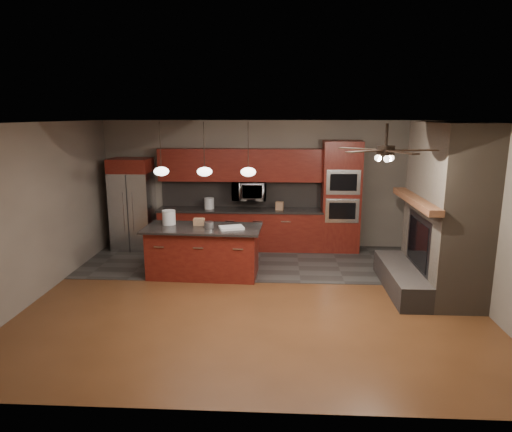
# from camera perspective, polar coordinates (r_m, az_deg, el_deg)

# --- Properties ---
(ground) EXTENTS (7.00, 7.00, 0.00)m
(ground) POSITION_cam_1_polar(r_m,az_deg,el_deg) (7.61, -0.15, -9.95)
(ground) COLOR brown
(ground) RESTS_ON ground
(ceiling) EXTENTS (7.00, 6.00, 0.02)m
(ceiling) POSITION_cam_1_polar(r_m,az_deg,el_deg) (7.03, -0.16, 11.63)
(ceiling) COLOR white
(ceiling) RESTS_ON back_wall
(back_wall) EXTENTS (7.00, 0.02, 2.80)m
(back_wall) POSITION_cam_1_polar(r_m,az_deg,el_deg) (10.14, 0.79, 3.96)
(back_wall) COLOR slate
(back_wall) RESTS_ON ground
(right_wall) EXTENTS (0.02, 6.00, 2.80)m
(right_wall) POSITION_cam_1_polar(r_m,az_deg,el_deg) (7.83, 26.37, 0.08)
(right_wall) COLOR slate
(right_wall) RESTS_ON ground
(left_wall) EXTENTS (0.02, 6.00, 2.80)m
(left_wall) POSITION_cam_1_polar(r_m,az_deg,el_deg) (8.17, -25.48, 0.64)
(left_wall) COLOR slate
(left_wall) RESTS_ON ground
(slate_tile_patch) EXTENTS (7.00, 2.40, 0.01)m
(slate_tile_patch) POSITION_cam_1_polar(r_m,az_deg,el_deg) (9.30, 0.47, -5.68)
(slate_tile_patch) COLOR #383632
(slate_tile_patch) RESTS_ON ground
(fireplace_column) EXTENTS (1.30, 2.10, 2.80)m
(fireplace_column) POSITION_cam_1_polar(r_m,az_deg,el_deg) (8.04, 22.18, 0.02)
(fireplace_column) COLOR brown
(fireplace_column) RESTS_ON ground
(back_cabinetry) EXTENTS (3.59, 0.64, 2.20)m
(back_cabinetry) POSITION_cam_1_polar(r_m,az_deg,el_deg) (10.01, -1.99, 0.90)
(back_cabinetry) COLOR maroon
(back_cabinetry) RESTS_ON ground
(oven_tower) EXTENTS (0.80, 0.63, 2.38)m
(oven_tower) POSITION_cam_1_polar(r_m,az_deg,el_deg) (9.95, 10.55, 2.37)
(oven_tower) COLOR maroon
(oven_tower) RESTS_ON ground
(microwave) EXTENTS (0.73, 0.41, 0.50)m
(microwave) POSITION_cam_1_polar(r_m,az_deg,el_deg) (9.93, -0.86, 3.19)
(microwave) COLOR silver
(microwave) RESTS_ON back_cabinetry
(refrigerator) EXTENTS (0.85, 0.75, 2.00)m
(refrigerator) POSITION_cam_1_polar(r_m,az_deg,el_deg) (10.34, -15.15, 1.44)
(refrigerator) COLOR silver
(refrigerator) RESTS_ON ground
(kitchen_island) EXTENTS (2.15, 1.05, 0.92)m
(kitchen_island) POSITION_cam_1_polar(r_m,az_deg,el_deg) (8.44, -6.60, -4.40)
(kitchen_island) COLOR maroon
(kitchen_island) RESTS_ON ground
(white_bucket) EXTENTS (0.26, 0.26, 0.26)m
(white_bucket) POSITION_cam_1_polar(r_m,az_deg,el_deg) (8.61, -10.83, -0.17)
(white_bucket) COLOR silver
(white_bucket) RESTS_ON kitchen_island
(paint_can) EXTENTS (0.19, 0.19, 0.11)m
(paint_can) POSITION_cam_1_polar(r_m,az_deg,el_deg) (8.23, -5.90, -1.13)
(paint_can) COLOR #A5A5A9
(paint_can) RESTS_ON kitchen_island
(paint_tray) EXTENTS (0.49, 0.41, 0.04)m
(paint_tray) POSITION_cam_1_polar(r_m,az_deg,el_deg) (8.15, -3.08, -1.47)
(paint_tray) COLOR silver
(paint_tray) RESTS_ON kitchen_island
(cardboard_box) EXTENTS (0.20, 0.15, 0.12)m
(cardboard_box) POSITION_cam_1_polar(r_m,az_deg,el_deg) (8.48, -7.13, -0.71)
(cardboard_box) COLOR #99704F
(cardboard_box) RESTS_ON kitchen_island
(counter_bucket) EXTENTS (0.27, 0.27, 0.24)m
(counter_bucket) POSITION_cam_1_polar(r_m,az_deg,el_deg) (10.02, -5.86, 1.59)
(counter_bucket) COLOR silver
(counter_bucket) RESTS_ON back_cabinetry
(counter_box) EXTENTS (0.18, 0.15, 0.18)m
(counter_box) POSITION_cam_1_polar(r_m,az_deg,el_deg) (9.86, 2.98, 1.28)
(counter_box) COLOR #9A6F4F
(counter_box) RESTS_ON back_cabinetry
(pendant_left) EXTENTS (0.26, 0.26, 0.92)m
(pendant_left) POSITION_cam_1_polar(r_m,az_deg,el_deg) (8.04, -11.75, 5.52)
(pendant_left) COLOR black
(pendant_left) RESTS_ON ceiling
(pendant_center) EXTENTS (0.26, 0.26, 0.92)m
(pendant_center) POSITION_cam_1_polar(r_m,az_deg,el_deg) (7.89, -6.44, 5.57)
(pendant_center) COLOR black
(pendant_center) RESTS_ON ceiling
(pendant_right) EXTENTS (0.26, 0.26, 0.92)m
(pendant_right) POSITION_cam_1_polar(r_m,az_deg,el_deg) (7.80, -0.97, 5.56)
(pendant_right) COLOR black
(pendant_right) RESTS_ON ceiling
(ceiling_fan) EXTENTS (1.27, 1.33, 0.41)m
(ceiling_fan) POSITION_cam_1_polar(r_m,az_deg,el_deg) (6.39, 15.91, 8.00)
(ceiling_fan) COLOR black
(ceiling_fan) RESTS_ON ceiling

